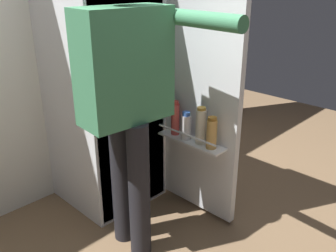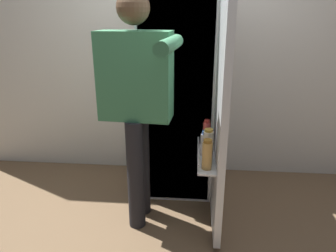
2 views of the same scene
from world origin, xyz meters
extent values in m
plane|color=brown|center=(0.00, 0.00, 0.00)|extent=(5.98, 5.98, 0.00)
cube|color=silver|center=(0.00, 0.89, 1.21)|extent=(4.40, 0.10, 2.41)
cube|color=silver|center=(0.00, 0.54, 0.87)|extent=(0.59, 0.59, 1.75)
cube|color=white|center=(0.00, 0.25, 0.87)|extent=(0.55, 0.01, 1.71)
cube|color=white|center=(0.00, 0.30, 0.93)|extent=(0.51, 0.09, 0.01)
cube|color=silver|center=(0.32, -0.04, 0.88)|extent=(0.05, 0.58, 1.70)
cube|color=white|center=(0.23, -0.04, 0.54)|extent=(0.12, 0.48, 0.01)
cylinder|color=silver|center=(0.18, -0.04, 0.60)|extent=(0.01, 0.46, 0.01)
cylinder|color=#EDE5CC|center=(0.24, -0.11, 0.65)|extent=(0.07, 0.07, 0.22)
cylinder|color=#B78933|center=(0.24, -0.11, 0.77)|extent=(0.05, 0.05, 0.02)
cylinder|color=tan|center=(0.23, -0.20, 0.63)|extent=(0.06, 0.06, 0.18)
cylinder|color=#996623|center=(0.23, -0.20, 0.73)|extent=(0.05, 0.05, 0.02)
cylinder|color=#DB4C47|center=(0.24, 0.10, 0.64)|extent=(0.05, 0.05, 0.21)
cylinder|color=#B22D28|center=(0.24, 0.10, 0.76)|extent=(0.04, 0.04, 0.02)
cylinder|color=white|center=(0.22, 0.00, 0.62)|extent=(0.06, 0.06, 0.16)
cylinder|color=#335BB2|center=(0.22, 0.00, 0.71)|extent=(0.05, 0.05, 0.02)
cylinder|color=black|center=(-0.24, 0.08, 0.40)|extent=(0.12, 0.12, 0.80)
cylinder|color=black|center=(-0.25, -0.09, 0.40)|extent=(0.12, 0.12, 0.80)
cube|color=#3D7F56|center=(-0.25, 0.00, 1.09)|extent=(0.49, 0.26, 0.57)
cylinder|color=#3D7F56|center=(-0.23, 0.23, 1.07)|extent=(0.08, 0.08, 0.54)
cylinder|color=#3D7F56|center=(0.00, -0.26, 1.32)|extent=(0.12, 0.54, 0.08)
camera|label=1|loc=(-1.38, -1.41, 1.51)|focal=39.39mm
camera|label=2|loc=(0.14, -1.99, 1.47)|focal=33.32mm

